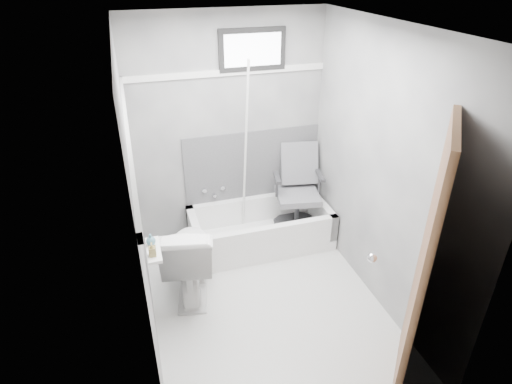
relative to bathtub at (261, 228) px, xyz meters
name	(u,v)px	position (x,y,z in m)	size (l,w,h in m)	color
floor	(267,305)	(-0.23, -0.93, -0.21)	(2.60, 2.60, 0.00)	silver
ceiling	(272,27)	(-0.23, -0.93, 2.19)	(2.60, 2.60, 0.00)	silver
wall_back	(229,133)	(-0.23, 0.37, 0.99)	(2.00, 0.02, 2.40)	slate
wall_front	(348,304)	(-0.23, -2.23, 0.99)	(2.00, 0.02, 2.40)	slate
wall_left	(138,210)	(-1.23, -0.93, 0.99)	(0.02, 2.60, 2.40)	slate
wall_right	(382,174)	(0.77, -0.93, 0.99)	(0.02, 2.60, 2.40)	slate
bathtub	(261,228)	(0.00, 0.00, 0.00)	(1.50, 0.70, 0.42)	white
office_chair	(298,190)	(0.44, 0.05, 0.37)	(0.53, 0.53, 0.92)	#5C5C61
toilet	(189,256)	(-0.85, -0.53, 0.19)	(0.46, 0.82, 0.80)	white
door	(487,292)	(0.75, -2.21, 0.79)	(0.78, 0.78, 2.00)	brown
window	(252,50)	(0.02, 0.36, 1.81)	(0.66, 0.04, 0.40)	black
backerboard	(253,165)	(0.02, 0.36, 0.59)	(1.50, 0.02, 0.78)	#4C4C4F
trim_back	(227,72)	(-0.23, 0.36, 1.61)	(2.00, 0.02, 0.06)	white
trim_left	(127,128)	(-1.22, -0.93, 1.61)	(0.02, 2.60, 0.06)	white
pole	(245,154)	(-0.12, 0.13, 0.84)	(0.02, 0.02, 1.95)	silver
shelf	(154,250)	(-1.16, -1.03, 0.69)	(0.10, 0.32, 0.03)	white
soap_bottle_a	(152,249)	(-1.17, -1.11, 0.76)	(0.05, 0.05, 0.11)	olive
soap_bottle_b	(151,239)	(-1.17, -0.97, 0.75)	(0.07, 0.07, 0.09)	teal
faucet	(214,192)	(-0.43, 0.34, 0.34)	(0.26, 0.10, 0.16)	silver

